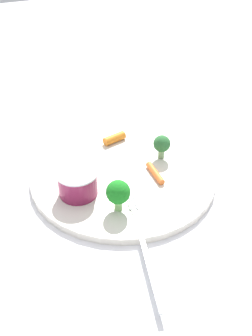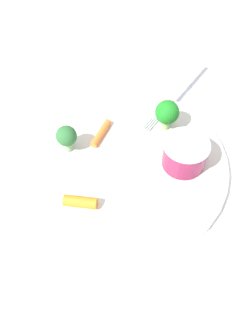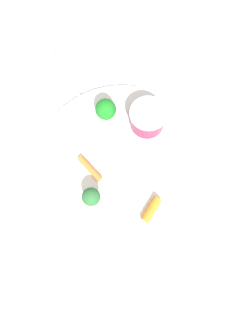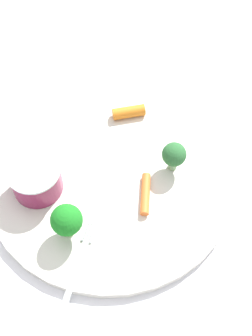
# 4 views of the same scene
# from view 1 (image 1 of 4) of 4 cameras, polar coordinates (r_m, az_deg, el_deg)

# --- Properties ---
(ground_plane) EXTENTS (2.40, 2.40, 0.00)m
(ground_plane) POSITION_cam_1_polar(r_m,az_deg,el_deg) (0.64, -0.44, -1.23)
(ground_plane) COLOR white
(plate) EXTENTS (0.30, 0.30, 0.01)m
(plate) POSITION_cam_1_polar(r_m,az_deg,el_deg) (0.64, -0.44, -0.81)
(plate) COLOR silver
(plate) RESTS_ON ground_plane
(sauce_cup) EXTENTS (0.06, 0.06, 0.04)m
(sauce_cup) POSITION_cam_1_polar(r_m,az_deg,el_deg) (0.58, -7.20, -2.19)
(sauce_cup) COLOR maroon
(sauce_cup) RESTS_ON plate
(broccoli_floret_0) EXTENTS (0.04, 0.04, 0.05)m
(broccoli_floret_0) POSITION_cam_1_polar(r_m,az_deg,el_deg) (0.54, -1.18, -3.71)
(broccoli_floret_0) COLOR #85C56C
(broccoli_floret_0) RESTS_ON plate
(broccoli_floret_1) EXTENTS (0.03, 0.03, 0.04)m
(broccoli_floret_1) POSITION_cam_1_polar(r_m,az_deg,el_deg) (0.65, 5.36, 3.51)
(broccoli_floret_1) COLOR #80AC74
(broccoli_floret_1) RESTS_ON plate
(carrot_stick_0) EXTENTS (0.01, 0.05, 0.01)m
(carrot_stick_0) POSITION_cam_1_polar(r_m,az_deg,el_deg) (0.62, 4.36, -0.76)
(carrot_stick_0) COLOR orange
(carrot_stick_0) RESTS_ON plate
(carrot_stick_1) EXTENTS (0.04, 0.03, 0.01)m
(carrot_stick_1) POSITION_cam_1_polar(r_m,az_deg,el_deg) (0.70, -1.74, 4.44)
(carrot_stick_1) COLOR orange
(carrot_stick_1) RESTS_ON plate
(fork) EXTENTS (0.05, 0.20, 0.00)m
(fork) POSITION_cam_1_polar(r_m,az_deg,el_deg) (0.51, 2.61, -11.30)
(fork) COLOR #B1BCBB
(fork) RESTS_ON plate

